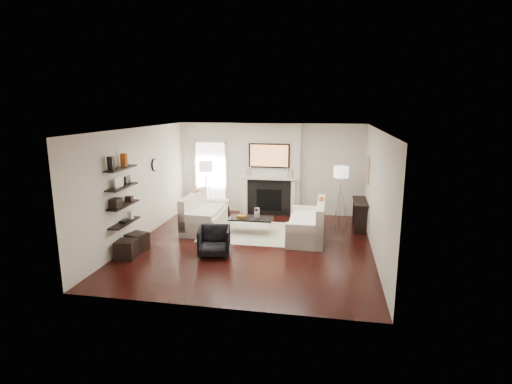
% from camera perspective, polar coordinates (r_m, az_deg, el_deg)
% --- Properties ---
extents(room_envelope, '(6.00, 6.00, 6.00)m').
position_cam_1_polar(room_envelope, '(9.06, -0.69, 0.44)').
color(room_envelope, black).
rests_on(room_envelope, ground).
extents(chimney_breast, '(1.80, 0.25, 2.70)m').
position_cam_1_polar(chimney_breast, '(11.84, 2.00, 3.25)').
color(chimney_breast, silver).
rests_on(chimney_breast, floor).
extents(fireplace_surround, '(1.30, 0.02, 1.04)m').
position_cam_1_polar(fireplace_surround, '(11.87, 1.87, -0.81)').
color(fireplace_surround, black).
rests_on(fireplace_surround, floor).
extents(firebox, '(0.75, 0.02, 0.65)m').
position_cam_1_polar(firebox, '(11.88, 1.87, -1.15)').
color(firebox, black).
rests_on(firebox, floor).
extents(mantel_pilaster_l, '(0.12, 0.08, 1.10)m').
position_cam_1_polar(mantel_pilaster_l, '(11.96, -1.56, -0.56)').
color(mantel_pilaster_l, white).
rests_on(mantel_pilaster_l, floor).
extents(mantel_pilaster_r, '(0.12, 0.08, 1.10)m').
position_cam_1_polar(mantel_pilaster_r, '(11.75, 5.32, -0.84)').
color(mantel_pilaster_r, white).
rests_on(mantel_pilaster_r, floor).
extents(mantel_shelf, '(1.70, 0.18, 0.07)m').
position_cam_1_polar(mantel_shelf, '(11.70, 1.86, 1.99)').
color(mantel_shelf, white).
rests_on(mantel_shelf, chimney_breast).
extents(tv_body, '(1.20, 0.06, 0.70)m').
position_cam_1_polar(tv_body, '(11.63, 1.90, 5.22)').
color(tv_body, black).
rests_on(tv_body, chimney_breast).
extents(tv_screen, '(1.10, 0.00, 0.62)m').
position_cam_1_polar(tv_screen, '(11.60, 1.87, 5.20)').
color(tv_screen, '#BF723F').
rests_on(tv_screen, tv_body).
extents(candlestick_l_tall, '(0.04, 0.04, 0.30)m').
position_cam_1_polar(candlestick_l_tall, '(11.77, -0.78, 2.98)').
color(candlestick_l_tall, silver).
rests_on(candlestick_l_tall, mantel_shelf).
extents(candlestick_l_short, '(0.04, 0.04, 0.24)m').
position_cam_1_polar(candlestick_l_short, '(11.80, -1.40, 2.85)').
color(candlestick_l_short, silver).
rests_on(candlestick_l_short, mantel_shelf).
extents(candlestick_r_tall, '(0.04, 0.04, 0.30)m').
position_cam_1_polar(candlestick_r_tall, '(11.61, 4.56, 2.81)').
color(candlestick_r_tall, silver).
rests_on(candlestick_r_tall, mantel_shelf).
extents(candlestick_r_short, '(0.04, 0.04, 0.24)m').
position_cam_1_polar(candlestick_r_short, '(11.60, 5.19, 2.64)').
color(candlestick_r_short, silver).
rests_on(candlestick_r_short, mantel_shelf).
extents(hallway_panel, '(0.90, 0.02, 2.10)m').
position_cam_1_polar(hallway_panel, '(12.40, -6.43, 2.18)').
color(hallway_panel, white).
rests_on(hallway_panel, floor).
extents(door_trim_l, '(0.06, 0.06, 2.16)m').
position_cam_1_polar(door_trim_l, '(12.52, -8.56, 2.22)').
color(door_trim_l, white).
rests_on(door_trim_l, floor).
extents(door_trim_r, '(0.06, 0.06, 2.16)m').
position_cam_1_polar(door_trim_r, '(12.25, -4.31, 2.10)').
color(door_trim_r, white).
rests_on(door_trim_r, floor).
extents(door_trim_top, '(1.02, 0.06, 0.06)m').
position_cam_1_polar(door_trim_top, '(12.24, -6.58, 7.14)').
color(door_trim_top, white).
rests_on(door_trim_top, wall_back).
extents(rug, '(2.60, 2.00, 0.01)m').
position_cam_1_polar(rug, '(10.33, -0.19, -5.78)').
color(rug, beige).
rests_on(rug, floor).
extents(loveseat_left_base, '(0.85, 1.80, 0.42)m').
position_cam_1_polar(loveseat_left_base, '(10.72, -7.19, -4.06)').
color(loveseat_left_base, white).
rests_on(loveseat_left_base, floor).
extents(loveseat_left_back, '(0.18, 1.80, 0.80)m').
position_cam_1_polar(loveseat_left_back, '(10.74, -8.94, -2.33)').
color(loveseat_left_back, white).
rests_on(loveseat_left_back, floor).
extents(loveseat_left_arm_n, '(0.85, 0.18, 0.60)m').
position_cam_1_polar(loveseat_left_arm_n, '(9.96, -8.61, -4.84)').
color(loveseat_left_arm_n, white).
rests_on(loveseat_left_arm_n, floor).
extents(loveseat_left_arm_s, '(0.85, 0.18, 0.60)m').
position_cam_1_polar(loveseat_left_arm_s, '(11.44, -5.99, -2.51)').
color(loveseat_left_arm_s, white).
rests_on(loveseat_left_arm_s, floor).
extents(loveseat_left_cushion, '(0.63, 1.44, 0.10)m').
position_cam_1_polar(loveseat_left_cushion, '(10.63, -6.97, -2.73)').
color(loveseat_left_cushion, white).
rests_on(loveseat_left_cushion, loveseat_left_base).
extents(pillow_left_orange, '(0.10, 0.42, 0.42)m').
position_cam_1_polar(pillow_left_orange, '(10.96, -8.46, -0.92)').
color(pillow_left_orange, '#8F4011').
rests_on(pillow_left_orange, loveseat_left_cushion).
extents(pillow_left_charcoal, '(0.10, 0.40, 0.40)m').
position_cam_1_polar(pillow_left_charcoal, '(10.42, -9.52, -1.71)').
color(pillow_left_charcoal, black).
rests_on(pillow_left_charcoal, loveseat_left_cushion).
extents(loveseat_right_base, '(0.85, 1.80, 0.42)m').
position_cam_1_polar(loveseat_right_base, '(9.93, 7.18, -5.39)').
color(loveseat_right_base, white).
rests_on(loveseat_right_base, floor).
extents(loveseat_right_back, '(0.18, 1.80, 0.80)m').
position_cam_1_polar(loveseat_right_back, '(9.83, 9.18, -3.71)').
color(loveseat_right_back, white).
rests_on(loveseat_right_back, floor).
extents(loveseat_right_arm_n, '(0.85, 0.18, 0.60)m').
position_cam_1_polar(loveseat_right_arm_n, '(9.13, 6.89, -6.37)').
color(loveseat_right_arm_n, white).
rests_on(loveseat_right_arm_n, floor).
extents(loveseat_right_arm_s, '(0.85, 0.18, 0.60)m').
position_cam_1_polar(loveseat_right_arm_s, '(10.68, 7.45, -3.62)').
color(loveseat_right_arm_s, white).
rests_on(loveseat_right_arm_s, floor).
extents(loveseat_right_cushion, '(0.63, 1.44, 0.10)m').
position_cam_1_polar(loveseat_right_cushion, '(9.86, 6.93, -3.93)').
color(loveseat_right_cushion, white).
rests_on(loveseat_right_cushion, loveseat_right_base).
extents(pillow_right_orange, '(0.10, 0.42, 0.42)m').
position_cam_1_polar(pillow_right_orange, '(10.07, 9.27, -2.13)').
color(pillow_right_orange, '#8F4011').
rests_on(pillow_right_orange, loveseat_right_cushion).
extents(pillow_right_charcoal, '(0.10, 0.40, 0.40)m').
position_cam_1_polar(pillow_right_charcoal, '(9.49, 9.18, -3.08)').
color(pillow_right_charcoal, black).
rests_on(pillow_right_charcoal, loveseat_right_cushion).
extents(coffee_table, '(1.10, 0.55, 0.04)m').
position_cam_1_polar(coffee_table, '(10.15, -0.69, -3.77)').
color(coffee_table, black).
rests_on(coffee_table, floor).
extents(coffee_leg_nw, '(0.02, 0.02, 0.38)m').
position_cam_1_polar(coffee_leg_nw, '(10.11, -3.72, -5.11)').
color(coffee_leg_nw, silver).
rests_on(coffee_leg_nw, floor).
extents(coffee_leg_ne, '(0.02, 0.02, 0.38)m').
position_cam_1_polar(coffee_leg_ne, '(9.92, 1.91, -5.43)').
color(coffee_leg_ne, silver).
rests_on(coffee_leg_ne, floor).
extents(coffee_leg_sw, '(0.02, 0.02, 0.38)m').
position_cam_1_polar(coffee_leg_sw, '(10.52, -3.13, -4.41)').
color(coffee_leg_sw, silver).
rests_on(coffee_leg_sw, floor).
extents(coffee_leg_se, '(0.02, 0.02, 0.38)m').
position_cam_1_polar(coffee_leg_se, '(10.34, 2.28, -4.70)').
color(coffee_leg_se, silver).
rests_on(coffee_leg_se, floor).
extents(hurricane_glass, '(0.14, 0.14, 0.24)m').
position_cam_1_polar(hurricane_glass, '(10.08, 0.15, -2.94)').
color(hurricane_glass, white).
rests_on(hurricane_glass, coffee_table).
extents(hurricane_candle, '(0.11, 0.11, 0.17)m').
position_cam_1_polar(hurricane_candle, '(10.10, 0.15, -3.30)').
color(hurricane_candle, white).
rests_on(hurricane_candle, coffee_table).
extents(copper_bowl, '(0.26, 0.26, 0.04)m').
position_cam_1_polar(copper_bowl, '(10.19, -2.07, -3.46)').
color(copper_bowl, '#AA6A1C').
rests_on(copper_bowl, coffee_table).
extents(armchair, '(0.78, 0.75, 0.69)m').
position_cam_1_polar(armchair, '(8.78, -6.00, -6.82)').
color(armchair, black).
rests_on(armchair, floor).
extents(lamp_left_post, '(0.02, 0.02, 1.20)m').
position_cam_1_polar(lamp_left_post, '(12.01, -7.07, -0.35)').
color(lamp_left_post, silver).
rests_on(lamp_left_post, floor).
extents(lamp_left_shade, '(0.40, 0.40, 0.30)m').
position_cam_1_polar(lamp_left_shade, '(11.86, -7.18, 3.66)').
color(lamp_left_shade, white).
rests_on(lamp_left_shade, lamp_left_post).
extents(lamp_left_leg_a, '(0.25, 0.02, 1.23)m').
position_cam_1_polar(lamp_left_leg_a, '(11.98, -6.57, -0.37)').
color(lamp_left_leg_a, silver).
rests_on(lamp_left_leg_a, floor).
extents(lamp_left_leg_b, '(0.14, 0.22, 1.23)m').
position_cam_1_polar(lamp_left_leg_b, '(12.12, -7.19, -0.25)').
color(lamp_left_leg_b, silver).
rests_on(lamp_left_leg_b, floor).
extents(lamp_left_leg_c, '(0.14, 0.22, 1.23)m').
position_cam_1_polar(lamp_left_leg_c, '(11.94, -7.46, -0.44)').
color(lamp_left_leg_c, silver).
rests_on(lamp_left_leg_c, floor).
extents(lamp_right_post, '(0.02, 0.02, 1.20)m').
position_cam_1_polar(lamp_right_post, '(11.18, 11.88, -1.48)').
color(lamp_right_post, silver).
rests_on(lamp_right_post, floor).
extents(lamp_right_shade, '(0.40, 0.40, 0.30)m').
position_cam_1_polar(lamp_right_shade, '(11.01, 12.07, 2.82)').
color(lamp_right_shade, white).
rests_on(lamp_right_shade, lamp_right_post).
extents(lamp_right_leg_a, '(0.25, 0.02, 1.23)m').
position_cam_1_polar(lamp_right_leg_a, '(11.18, 12.44, -1.50)').
color(lamp_right_leg_a, silver).
rests_on(lamp_right_leg_a, floor).
extents(lamp_right_leg_b, '(0.14, 0.22, 1.23)m').
position_cam_1_polar(lamp_right_leg_b, '(11.27, 11.59, -1.35)').
color(lamp_right_leg_b, silver).
rests_on(lamp_right_leg_b, floor).
extents(lamp_right_leg_c, '(0.14, 0.22, 1.23)m').
position_cam_1_polar(lamp_right_leg_c, '(11.09, 11.61, -1.58)').
color(lamp_right_leg_c, silver).
rests_on(lamp_right_leg_c, floor).
extents(console_top, '(0.35, 1.20, 0.04)m').
position_cam_1_polar(console_top, '(10.86, 14.69, -1.32)').
color(console_top, black).
rests_on(console_top, floor).
extents(console_leg_n, '(0.30, 0.04, 0.71)m').
position_cam_1_polar(console_leg_n, '(10.42, 14.78, -4.02)').
color(console_leg_n, black).
rests_on(console_leg_n, floor).
extents(console_leg_s, '(0.30, 0.04, 0.71)m').
position_cam_1_polar(console_leg_s, '(11.48, 14.40, -2.50)').
color(console_leg_s, black).
rests_on(console_leg_s, floor).
extents(wall_art, '(0.03, 0.70, 0.70)m').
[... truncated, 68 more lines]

